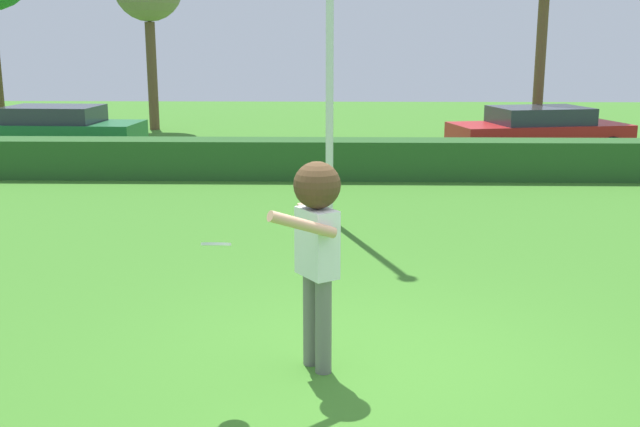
{
  "coord_description": "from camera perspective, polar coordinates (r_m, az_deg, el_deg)",
  "views": [
    {
      "loc": [
        -0.25,
        -6.04,
        2.76
      ],
      "look_at": [
        -0.42,
        0.97,
        1.15
      ],
      "focal_mm": 41.76,
      "sensor_mm": 36.0,
      "label": 1
    }
  ],
  "objects": [
    {
      "name": "frisbee",
      "position": [
        5.8,
        -7.97,
        -2.35
      ],
      "size": [
        0.23,
        0.23,
        0.09
      ],
      "color": "white"
    },
    {
      "name": "parked_car_green",
      "position": [
        19.59,
        -19.68,
        6.12
      ],
      "size": [
        4.27,
        1.95,
        1.25
      ],
      "color": "#1E6633",
      "rests_on": "ground"
    },
    {
      "name": "hedge_row",
      "position": [
        15.53,
        2.29,
        4.2
      ],
      "size": [
        19.21,
        0.9,
        0.8
      ],
      "primitive_type": "cube",
      "color": "#265422",
      "rests_on": "ground"
    },
    {
      "name": "parked_car_red",
      "position": [
        18.96,
        16.41,
        6.15
      ],
      "size": [
        4.46,
        2.54,
        1.25
      ],
      "color": "#B21E1E",
      "rests_on": "ground"
    },
    {
      "name": "person",
      "position": [
        6.21,
        -0.29,
        -1.56
      ],
      "size": [
        0.58,
        0.8,
        1.82
      ],
      "color": "slate",
      "rests_on": "ground"
    },
    {
      "name": "ground_plane",
      "position": [
        6.64,
        3.46,
        -11.65
      ],
      "size": [
        60.0,
        60.0,
        0.0
      ],
      "primitive_type": "plane",
      "color": "#3B7625"
    }
  ]
}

